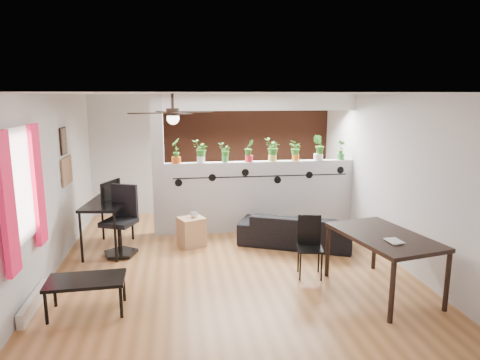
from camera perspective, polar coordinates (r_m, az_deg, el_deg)
The scene contains 29 objects.
room_shell at distance 6.52m, azimuth -1.61°, elevation -0.06°, with size 6.30×7.10×2.90m.
partition_wall at distance 8.22m, azimuth 2.74°, elevation -2.15°, with size 3.60×0.18×1.35m, color #BCBCC1.
ceiling_header at distance 8.00m, azimuth 2.86°, elevation 10.31°, with size 3.60×0.18×0.30m, color white.
pier_column at distance 7.96m, azimuth -10.85°, elevation 1.80°, with size 0.22×0.20×2.60m, color #BCBCC1.
brick_panel at distance 9.53m, azimuth 1.09°, elevation 3.53°, with size 3.90×0.05×2.60m, color brown.
vine_decal at distance 8.05m, azimuth 2.89°, elevation 0.50°, with size 3.31×0.01×0.30m.
window_assembly at distance 5.56m, azimuth -27.16°, elevation -1.08°, with size 0.09×1.30×1.55m.
baseboard_heater at distance 5.99m, azimuth -25.77°, elevation -14.45°, with size 0.08×1.00×0.18m, color silver.
corkboard at distance 7.63m, azimuth -22.10°, elevation 1.15°, with size 0.03×0.60×0.45m, color #906545.
framed_art at distance 7.51m, azimuth -22.48°, elevation 4.84°, with size 0.03×0.34×0.44m.
ceiling_fan at distance 6.06m, azimuth -8.95°, elevation 8.62°, with size 1.19×1.19×0.43m.
potted_plant_0 at distance 7.91m, azimuth -8.53°, elevation 3.98°, with size 0.23×0.27×0.46m.
potted_plant_1 at distance 7.92m, azimuth -5.26°, elevation 3.91°, with size 0.27×0.26×0.42m.
potted_plant_2 at distance 7.96m, azimuth -2.00°, elevation 3.75°, with size 0.22×0.20×0.36m.
potted_plant_3 at distance 8.02m, azimuth 1.21°, elevation 4.03°, with size 0.25×0.23×0.42m.
potted_plant_4 at distance 8.11m, azimuth 4.37°, elevation 4.14°, with size 0.29×0.28×0.44m.
potted_plant_5 at distance 8.22m, azimuth 7.44°, elevation 4.01°, with size 0.20×0.22×0.39m.
potted_plant_6 at distance 8.35m, azimuth 10.45°, elevation 4.35°, with size 0.32×0.30×0.48m.
potted_plant_7 at distance 8.51m, azimuth 13.32°, elevation 4.04°, with size 0.24×0.24×0.39m.
sofa at distance 7.57m, azimuth 7.44°, elevation -6.61°, with size 1.84×0.73×0.54m, color black.
cube_shelf at distance 7.51m, azimuth -6.47°, elevation -6.86°, with size 0.41×0.37×0.50m, color tan.
cup at distance 7.43m, azimuth -6.14°, elevation -4.64°, with size 0.12×0.12×0.10m, color gray.
computer_desk at distance 7.45m, azimuth -17.29°, elevation -3.35°, with size 0.76×1.24×0.85m.
monitor at distance 7.56m, azimuth -17.20°, elevation -1.82°, with size 0.05×0.31×0.18m, color black.
office_chair at distance 7.27m, azimuth -15.55°, elevation -5.82°, with size 0.62×0.63×1.12m.
dining_table at distance 5.93m, azimuth 18.61°, elevation -7.68°, with size 1.16×1.61×0.80m.
book at distance 5.60m, azimuth 19.14°, elevation -7.78°, with size 0.17×0.23×0.02m, color gray.
folding_chair at distance 6.32m, azimuth 9.27°, elevation -7.94°, with size 0.41×0.41×0.88m.
coffee_table at distance 5.57m, azimuth -19.85°, elevation -12.72°, with size 0.93×0.54×0.42m.
Camera 1 is at (-0.74, -6.35, 2.57)m, focal length 32.00 mm.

